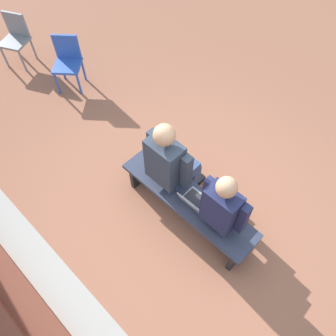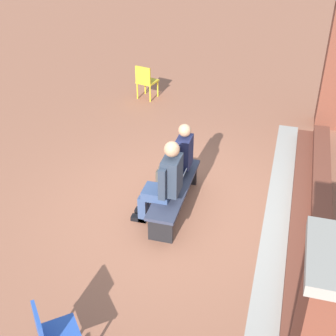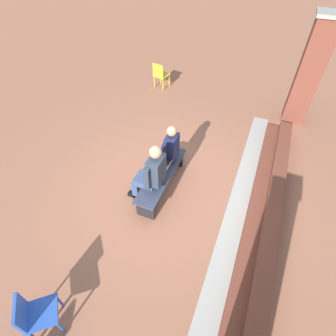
{
  "view_description": "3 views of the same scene",
  "coord_description": "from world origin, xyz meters",
  "px_view_note": "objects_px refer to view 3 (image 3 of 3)",
  "views": [
    {
      "loc": [
        -1.15,
        1.45,
        3.74
      ],
      "look_at": [
        0.2,
        0.05,
        0.99
      ],
      "focal_mm": 35.0,
      "sensor_mm": 36.0,
      "label": 1
    },
    {
      "loc": [
        5.92,
        1.45,
        4.64
      ],
      "look_at": [
        0.19,
        -0.14,
        0.9
      ],
      "focal_mm": 50.0,
      "sensor_mm": 36.0,
      "label": 2
    },
    {
      "loc": [
        3.43,
        1.45,
        4.35
      ],
      "look_at": [
        -0.06,
        0.04,
        0.59
      ],
      "focal_mm": 28.0,
      "sensor_mm": 36.0,
      "label": 3
    }
  ],
  "objects_px": {
    "bench": "(162,177)",
    "person_adult": "(151,173)",
    "laptop": "(164,169)",
    "person_student": "(167,150)",
    "plastic_chair_foreground": "(34,314)",
    "plastic_chair_near_bench_left": "(160,74)"
  },
  "relations": [
    {
      "from": "person_adult",
      "to": "laptop",
      "type": "relative_size",
      "value": 4.49
    },
    {
      "from": "bench",
      "to": "person_student",
      "type": "relative_size",
      "value": 1.35
    },
    {
      "from": "person_student",
      "to": "plastic_chair_foreground",
      "type": "height_order",
      "value": "person_student"
    },
    {
      "from": "person_student",
      "to": "plastic_chair_foreground",
      "type": "xyz_separation_m",
      "value": [
        3.53,
        -0.48,
        -0.23
      ]
    },
    {
      "from": "person_adult",
      "to": "plastic_chair_foreground",
      "type": "distance_m",
      "value": 2.8
    },
    {
      "from": "bench",
      "to": "plastic_chair_foreground",
      "type": "distance_m",
      "value": 3.13
    },
    {
      "from": "bench",
      "to": "person_student",
      "type": "bearing_deg",
      "value": -171.63
    },
    {
      "from": "plastic_chair_near_bench_left",
      "to": "plastic_chair_foreground",
      "type": "height_order",
      "value": "same"
    },
    {
      "from": "person_adult",
      "to": "bench",
      "type": "bearing_deg",
      "value": 167.63
    },
    {
      "from": "person_adult",
      "to": "plastic_chair_near_bench_left",
      "type": "height_order",
      "value": "person_adult"
    },
    {
      "from": "bench",
      "to": "plastic_chair_near_bench_left",
      "type": "relative_size",
      "value": 2.14
    },
    {
      "from": "bench",
      "to": "plastic_chair_near_bench_left",
      "type": "height_order",
      "value": "plastic_chair_near_bench_left"
    },
    {
      "from": "bench",
      "to": "person_adult",
      "type": "relative_size",
      "value": 1.25
    },
    {
      "from": "plastic_chair_near_bench_left",
      "to": "plastic_chair_foreground",
      "type": "relative_size",
      "value": 1.0
    },
    {
      "from": "laptop",
      "to": "person_student",
      "type": "bearing_deg",
      "value": -167.36
    },
    {
      "from": "bench",
      "to": "laptop",
      "type": "bearing_deg",
      "value": 173.3
    },
    {
      "from": "person_student",
      "to": "plastic_chair_near_bench_left",
      "type": "xyz_separation_m",
      "value": [
        -3.66,
        -1.74,
        -0.23
      ]
    },
    {
      "from": "plastic_chair_near_bench_left",
      "to": "bench",
      "type": "bearing_deg",
      "value": 23.69
    },
    {
      "from": "plastic_chair_near_bench_left",
      "to": "laptop",
      "type": "bearing_deg",
      "value": 24.37
    },
    {
      "from": "person_adult",
      "to": "laptop",
      "type": "height_order",
      "value": "person_adult"
    },
    {
      "from": "laptop",
      "to": "plastic_chair_near_bench_left",
      "type": "xyz_separation_m",
      "value": [
        -4.01,
        -1.82,
        -0.02
      ]
    },
    {
      "from": "bench",
      "to": "person_adult",
      "type": "xyz_separation_m",
      "value": [
        0.33,
        -0.07,
        0.4
      ]
    }
  ]
}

